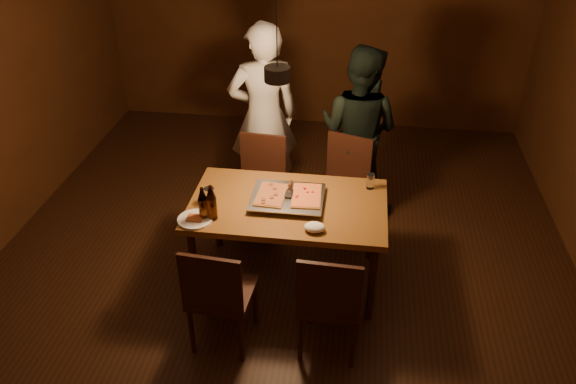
# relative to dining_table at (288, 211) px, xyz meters

# --- Properties ---
(room_shell) EXTENTS (6.00, 6.00, 6.00)m
(room_shell) POSITION_rel_dining_table_xyz_m (-0.08, 0.07, 0.72)
(room_shell) COLOR #361B0E
(room_shell) RESTS_ON ground
(dining_table) EXTENTS (1.50, 0.90, 0.75)m
(dining_table) POSITION_rel_dining_table_xyz_m (0.00, 0.00, 0.00)
(dining_table) COLOR brown
(dining_table) RESTS_ON floor
(chair_far_left) EXTENTS (0.45, 0.45, 0.49)m
(chair_far_left) POSITION_rel_dining_table_xyz_m (-0.35, 0.73, -0.14)
(chair_far_left) COLOR #38190F
(chair_far_left) RESTS_ON floor
(chair_far_right) EXTENTS (0.53, 0.53, 0.49)m
(chair_far_right) POSITION_rel_dining_table_xyz_m (0.40, 0.82, -0.14)
(chair_far_right) COLOR #38190F
(chair_far_right) RESTS_ON floor
(chair_near_left) EXTENTS (0.45, 0.45, 0.49)m
(chair_near_left) POSITION_rel_dining_table_xyz_m (-0.37, -0.79, -0.14)
(chair_near_left) COLOR #38190F
(chair_near_left) RESTS_ON floor
(chair_near_right) EXTENTS (0.44, 0.44, 0.49)m
(chair_near_right) POSITION_rel_dining_table_xyz_m (0.38, -0.75, -0.14)
(chair_near_right) COLOR #38190F
(chair_near_right) RESTS_ON floor
(pizza_tray) EXTENTS (0.57, 0.48, 0.05)m
(pizza_tray) POSITION_rel_dining_table_xyz_m (-0.01, 0.02, 0.10)
(pizza_tray) COLOR silver
(pizza_tray) RESTS_ON dining_table
(pizza_meat) EXTENTS (0.23, 0.35, 0.02)m
(pizza_meat) POSITION_rel_dining_table_xyz_m (-0.13, 0.01, 0.13)
(pizza_meat) COLOR maroon
(pizza_meat) RESTS_ON pizza_tray
(pizza_cheese) EXTENTS (0.24, 0.36, 0.02)m
(pizza_cheese) POSITION_rel_dining_table_xyz_m (0.14, 0.04, 0.13)
(pizza_cheese) COLOR gold
(pizza_cheese) RESTS_ON pizza_tray
(spatula) EXTENTS (0.09, 0.24, 0.04)m
(spatula) POSITION_rel_dining_table_xyz_m (-0.00, 0.04, 0.14)
(spatula) COLOR silver
(spatula) RESTS_ON pizza_tray
(beer_bottle_a) EXTENTS (0.07, 0.07, 0.26)m
(beer_bottle_a) POSITION_rel_dining_table_xyz_m (-0.58, -0.28, 0.20)
(beer_bottle_a) COLOR black
(beer_bottle_a) RESTS_ON dining_table
(beer_bottle_b) EXTENTS (0.07, 0.07, 0.28)m
(beer_bottle_b) POSITION_rel_dining_table_xyz_m (-0.52, -0.28, 0.21)
(beer_bottle_b) COLOR black
(beer_bottle_b) RESTS_ON dining_table
(water_glass_left) EXTENTS (0.08, 0.08, 0.13)m
(water_glass_left) POSITION_rel_dining_table_xyz_m (-0.59, -0.07, 0.14)
(water_glass_left) COLOR silver
(water_glass_left) RESTS_ON dining_table
(water_glass_right) EXTENTS (0.06, 0.06, 0.13)m
(water_glass_right) POSITION_rel_dining_table_xyz_m (0.62, 0.30, 0.14)
(water_glass_right) COLOR silver
(water_glass_right) RESTS_ON dining_table
(plate_slice) EXTENTS (0.26, 0.26, 0.03)m
(plate_slice) POSITION_rel_dining_table_xyz_m (-0.64, -0.32, 0.08)
(plate_slice) COLOR white
(plate_slice) RESTS_ON dining_table
(napkin) EXTENTS (0.15, 0.12, 0.06)m
(napkin) POSITION_rel_dining_table_xyz_m (0.23, -0.33, 0.11)
(napkin) COLOR white
(napkin) RESTS_ON dining_table
(diner_white) EXTENTS (0.75, 0.61, 1.79)m
(diner_white) POSITION_rel_dining_table_xyz_m (-0.39, 1.20, 0.22)
(diner_white) COLOR silver
(diner_white) RESTS_ON floor
(diner_dark) EXTENTS (0.97, 0.88, 1.62)m
(diner_dark) POSITION_rel_dining_table_xyz_m (0.50, 1.20, 0.13)
(diner_dark) COLOR black
(diner_dark) RESTS_ON floor
(pendant_lamp) EXTENTS (0.18, 0.18, 1.10)m
(pendant_lamp) POSITION_rel_dining_table_xyz_m (-0.08, 0.07, 1.08)
(pendant_lamp) COLOR black
(pendant_lamp) RESTS_ON ceiling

